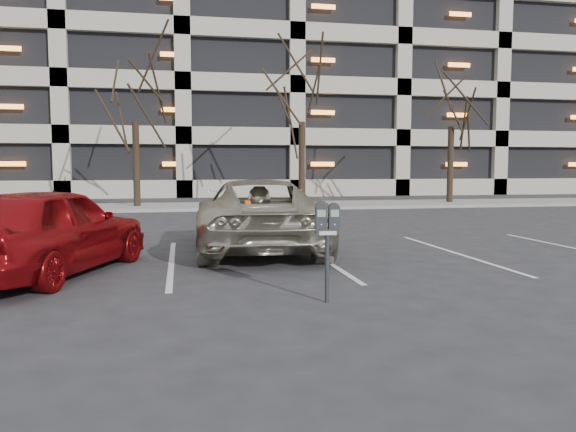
{
  "coord_description": "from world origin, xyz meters",
  "views": [
    {
      "loc": [
        -1.21,
        -8.03,
        1.73
      ],
      "look_at": [
        0.04,
        -1.48,
        1.15
      ],
      "focal_mm": 35.0,
      "sensor_mm": 36.0,
      "label": 1
    }
  ],
  "objects_px": {
    "parking_meter": "(327,228)",
    "car_red": "(48,230)",
    "tree_b": "(134,68)",
    "tree_c": "(302,69)",
    "tree_d": "(453,79)",
    "suv_silver": "(257,215)"
  },
  "relations": [
    {
      "from": "tree_b",
      "to": "car_red",
      "type": "height_order",
      "value": "tree_b"
    },
    {
      "from": "tree_d",
      "to": "suv_silver",
      "type": "xyz_separation_m",
      "value": [
        -10.65,
        -12.45,
        -4.98
      ]
    },
    {
      "from": "car_red",
      "to": "tree_b",
      "type": "bearing_deg",
      "value": -71.25
    },
    {
      "from": "tree_c",
      "to": "car_red",
      "type": "distance_m",
      "value": 17.13
    },
    {
      "from": "tree_d",
      "to": "parking_meter",
      "type": "relative_size",
      "value": 6.34
    },
    {
      "from": "tree_b",
      "to": "suv_silver",
      "type": "relative_size",
      "value": 1.46
    },
    {
      "from": "car_red",
      "to": "tree_d",
      "type": "bearing_deg",
      "value": -114.48
    },
    {
      "from": "tree_b",
      "to": "suv_silver",
      "type": "distance_m",
      "value": 13.83
    },
    {
      "from": "tree_b",
      "to": "tree_c",
      "type": "bearing_deg",
      "value": 0.0
    },
    {
      "from": "tree_b",
      "to": "tree_c",
      "type": "height_order",
      "value": "tree_c"
    },
    {
      "from": "tree_b",
      "to": "tree_d",
      "type": "xyz_separation_m",
      "value": [
        14.0,
        0.0,
        -0.01
      ]
    },
    {
      "from": "tree_c",
      "to": "parking_meter",
      "type": "xyz_separation_m",
      "value": [
        -3.39,
        -17.18,
        -4.97
      ]
    },
    {
      "from": "tree_d",
      "to": "suv_silver",
      "type": "bearing_deg",
      "value": -130.54
    },
    {
      "from": "tree_b",
      "to": "parking_meter",
      "type": "bearing_deg",
      "value": -78.14
    },
    {
      "from": "tree_d",
      "to": "tree_b",
      "type": "bearing_deg",
      "value": 180.0
    },
    {
      "from": "suv_silver",
      "to": "car_red",
      "type": "relative_size",
      "value": 1.27
    },
    {
      "from": "parking_meter",
      "to": "car_red",
      "type": "distance_m",
      "value": 4.69
    },
    {
      "from": "tree_c",
      "to": "parking_meter",
      "type": "distance_m",
      "value": 18.2
    },
    {
      "from": "tree_b",
      "to": "suv_silver",
      "type": "bearing_deg",
      "value": -74.96
    },
    {
      "from": "parking_meter",
      "to": "suv_silver",
      "type": "bearing_deg",
      "value": 99.49
    },
    {
      "from": "tree_c",
      "to": "tree_d",
      "type": "bearing_deg",
      "value": 0.0
    },
    {
      "from": "tree_d",
      "to": "car_red",
      "type": "xyz_separation_m",
      "value": [
        -14.31,
        -14.59,
        -4.99
      ]
    }
  ]
}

